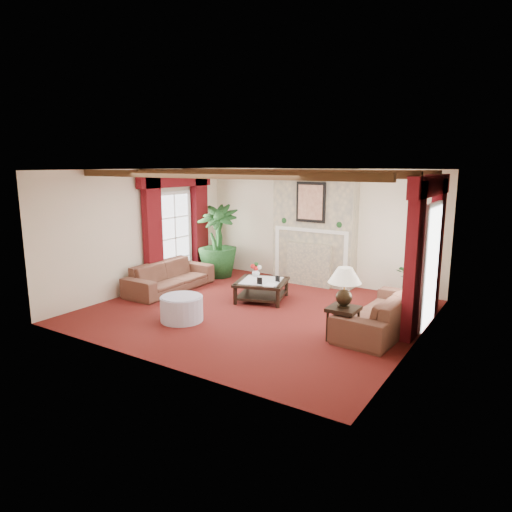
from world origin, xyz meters
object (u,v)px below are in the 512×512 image
Objects in this scene: side_table at (343,324)px; ottoman at (182,309)px; sofa_right at (383,305)px; coffee_table at (262,290)px; potted_palm at (218,257)px; sofa_left at (170,272)px.

ottoman is (-2.82, -0.70, -0.05)m from side_table.
coffee_table is (-2.67, 0.37, -0.24)m from sofa_right.
ottoman is at bearing -60.86° from sofa_right.
sofa_right is 4.94m from potted_palm.
sofa_left is 3.95× the size of side_table.
sofa_left reaches higher than ottoman.
sofa_right is 3.55m from ottoman.
sofa_left is at bearing 170.96° from side_table.
ottoman is (-3.21, -1.51, -0.22)m from sofa_right.
sofa_right is (4.80, 0.11, 0.02)m from sofa_left.
potted_palm is (0.11, 1.64, 0.08)m from sofa_left.
sofa_left is 2.17× the size of coffee_table.
sofa_left is 4.80m from sofa_right.
side_table is 2.91m from ottoman.
sofa_left is at bearing 174.87° from coffee_table.
potted_palm is 3.66× the size of side_table.
sofa_right reaches higher than ottoman.
sofa_right is at bearing -89.48° from sofa_left.
sofa_right is at bearing 25.16° from ottoman.
side_table is at bearing -44.89° from coffee_table.
coffee_table is at bearing -78.27° from sofa_left.
sofa_left is at bearing -84.75° from sofa_right.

